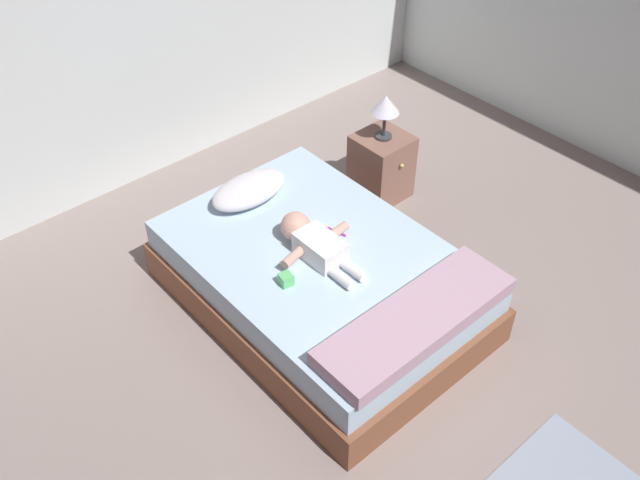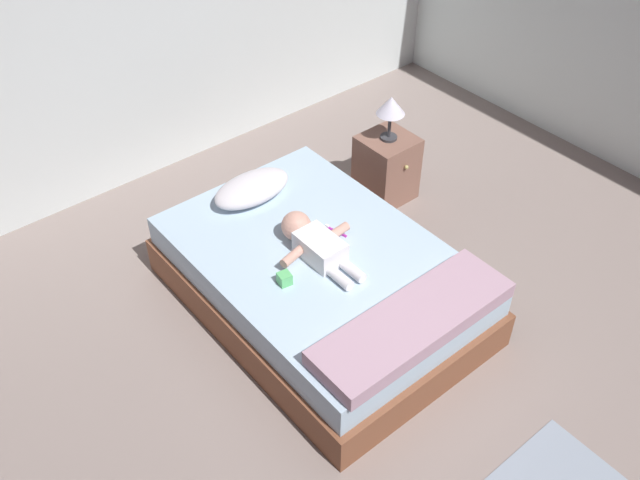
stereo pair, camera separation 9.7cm
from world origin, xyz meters
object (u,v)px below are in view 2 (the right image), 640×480
at_px(bed, 320,280).
at_px(lamp, 391,107).
at_px(baby, 313,242).
at_px(toy_block, 285,279).
at_px(nightstand, 386,167).
at_px(pillow, 252,188).
at_px(toothbrush, 335,231).

xyz_separation_m(bed, lamp, (1.11, 0.57, 0.54)).
height_order(baby, toy_block, baby).
bearing_deg(lamp, toy_block, -155.65).
bearing_deg(baby, nightstand, 25.47).
relative_size(nightstand, lamp, 1.51).
relative_size(pillow, baby, 0.85).
bearing_deg(nightstand, lamp, 90.00).
xyz_separation_m(lamp, toy_block, (-1.42, -0.64, -0.28)).
relative_size(toothbrush, nightstand, 0.31).
relative_size(bed, pillow, 3.61).
relative_size(bed, toy_block, 24.06).
bearing_deg(bed, toy_block, -167.33).
bearing_deg(bed, baby, 122.30).
relative_size(baby, toy_block, 7.89).
height_order(pillow, toothbrush, pillow).
xyz_separation_m(bed, baby, (-0.02, 0.04, 0.30)).
relative_size(nightstand, toy_block, 6.23).
bearing_deg(bed, lamp, 27.39).
distance_m(pillow, baby, 0.65).
bearing_deg(baby, toy_block, -160.11).
relative_size(pillow, toy_block, 6.67).
bearing_deg(toothbrush, toy_block, -162.73).
bearing_deg(bed, toothbrush, 24.37).
xyz_separation_m(toothbrush, nightstand, (0.91, 0.49, -0.20)).
bearing_deg(baby, lamp, 25.47).
bearing_deg(toothbrush, nightstand, 28.01).
distance_m(toothbrush, lamp, 1.08).
bearing_deg(nightstand, bed, -152.61).
bearing_deg(lamp, nightstand, -90.00).
height_order(pillow, toy_block, pillow).
relative_size(bed, toothbrush, 12.40).
distance_m(bed, nightstand, 1.25).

